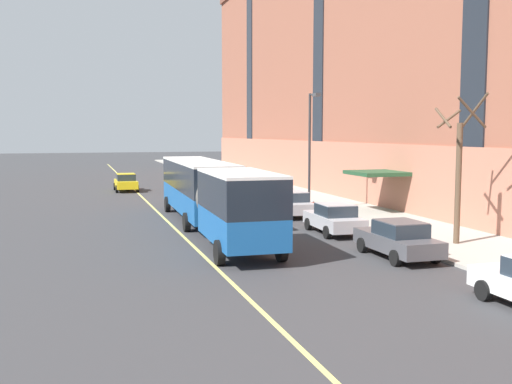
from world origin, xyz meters
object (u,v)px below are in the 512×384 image
parked_car_silver_8 (291,204)px  taxi_cab (126,182)px  street_lamp (311,140)px  parked_car_silver_0 (334,218)px  parked_car_darkgray_6 (398,239)px  parked_car_red_1 (208,176)px  parked_car_navy_5 (236,185)px  parked_car_silver_2 (261,194)px  street_tree_mid_block (459,169)px  fire_hydrant (313,206)px  city_bus (210,191)px

parked_car_silver_8 → taxi_cab: (-8.47, 18.95, -0.00)m
parked_car_silver_8 → street_lamp: size_ratio=0.61×
parked_car_silver_0 → parked_car_darkgray_6: size_ratio=0.99×
parked_car_red_1 → parked_car_navy_5: (0.17, -10.24, -0.00)m
parked_car_silver_2 → parked_car_silver_8: (0.01, -6.16, 0.00)m
parked_car_red_1 → taxi_cab: bearing=-150.0°
parked_car_silver_2 → parked_car_silver_0: bearing=-90.5°
parked_car_silver_0 → parked_car_silver_8: bearing=89.0°
street_tree_mid_block → parked_car_silver_2: bearing=102.1°
parked_car_navy_5 → street_tree_mid_block: bearing=-81.7°
parked_car_silver_8 → street_lamp: (1.83, 1.42, 3.90)m
parked_car_silver_0 → parked_car_silver_8: (0.12, 6.65, 0.00)m
taxi_cab → fire_hydrant: (10.20, -18.19, -0.29)m
parked_car_darkgray_6 → fire_hydrant: size_ratio=6.25×
city_bus → street_tree_mid_block: 12.52m
parked_car_silver_0 → parked_car_darkgray_6: (0.06, -6.19, 0.00)m
street_tree_mid_block → street_lamp: (-1.92, 12.85, 1.15)m
city_bus → parked_car_silver_0: 6.67m
parked_car_darkgray_6 → parked_car_silver_0: bearing=90.6°
parked_car_red_1 → parked_car_navy_5: 10.24m
parked_car_red_1 → parked_car_silver_8: same height
parked_car_navy_5 → fire_hydrant: bearing=-82.8°
parked_car_darkgray_6 → parked_car_silver_8: same height
parked_car_silver_8 → street_lamp: street_lamp is taller
parked_car_red_1 → street_tree_mid_block: (3.82, -35.24, 2.75)m
parked_car_red_1 → parked_car_silver_2: (0.06, -17.64, -0.00)m
parked_car_silver_0 → parked_car_darkgray_6: 6.19m
parked_car_silver_2 → street_lamp: (1.84, -4.75, 3.90)m
street_lamp → fire_hydrant: street_lamp is taller
parked_car_silver_0 → parked_car_darkgray_6: same height
fire_hydrant → street_lamp: bearing=81.3°
parked_car_darkgray_6 → parked_car_red_1: bearing=90.0°
parked_car_navy_5 → taxi_cab: bearing=147.9°
street_lamp → parked_car_darkgray_6: bearing=-97.5°
parked_car_red_1 → taxi_cab: (-8.40, -4.86, -0.00)m
parked_car_silver_2 → fire_hydrant: size_ratio=5.99×
street_lamp → parked_car_silver_0: bearing=-103.6°
street_tree_mid_block → fire_hydrant: 12.73m
parked_car_silver_0 → fire_hydrant: bearing=76.0°
fire_hydrant → parked_car_darkgray_6: bearing=-97.5°
parked_car_darkgray_6 → street_lamp: (1.89, 14.26, 3.90)m
parked_car_darkgray_6 → parked_car_silver_2: bearing=89.9°
taxi_cab → street_lamp: size_ratio=0.57×
street_tree_mid_block → parked_car_navy_5: bearing=98.3°
city_bus → street_tree_mid_block: bearing=-38.7°
city_bus → parked_car_red_1: (5.88, 27.46, -1.27)m
parked_car_silver_0 → street_tree_mid_block: (3.87, -4.78, 2.75)m
parked_car_silver_2 → parked_car_silver_8: same height
parked_car_red_1 → street_lamp: size_ratio=0.60×
street_lamp → fire_hydrant: size_ratio=10.39×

